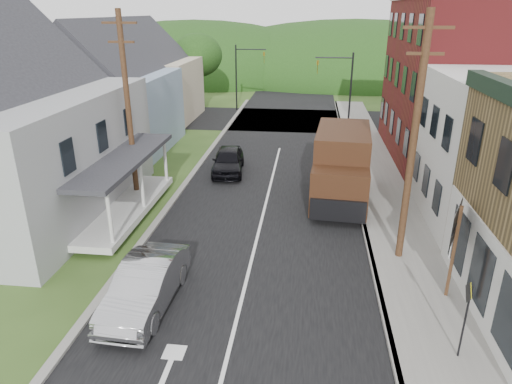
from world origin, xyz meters
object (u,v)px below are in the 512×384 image
(dark_sedan, at_px, (228,161))
(delivery_van, at_px, (341,167))
(warning_sign, at_px, (466,309))
(silver_sedan, at_px, (146,286))
(route_sign_cluster, at_px, (454,239))

(dark_sedan, height_order, delivery_van, delivery_van)
(dark_sedan, xyz_separation_m, warning_sign, (8.90, -14.57, 0.93))
(silver_sedan, distance_m, dark_sedan, 13.18)
(silver_sedan, relative_size, dark_sedan, 1.07)
(silver_sedan, xyz_separation_m, warning_sign, (9.23, -1.39, 0.90))
(delivery_van, height_order, route_sign_cluster, delivery_van)
(dark_sedan, distance_m, delivery_van, 7.26)
(silver_sedan, xyz_separation_m, delivery_van, (6.60, 9.68, 1.03))
(dark_sedan, distance_m, route_sign_cluster, 14.98)
(silver_sedan, height_order, delivery_van, delivery_van)
(warning_sign, bearing_deg, silver_sedan, 176.86)
(delivery_van, bearing_deg, warning_sign, -72.05)
(dark_sedan, distance_m, warning_sign, 17.10)
(silver_sedan, distance_m, route_sign_cluster, 9.88)
(dark_sedan, bearing_deg, warning_sign, -64.19)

